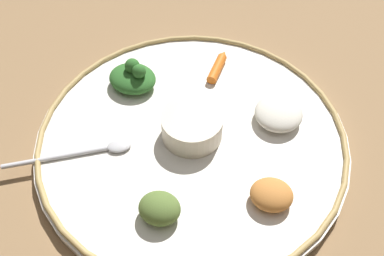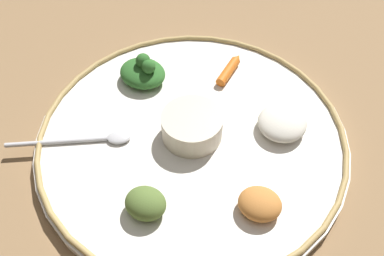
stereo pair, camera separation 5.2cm
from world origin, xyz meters
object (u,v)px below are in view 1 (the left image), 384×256
center_bowl (192,125)px  greens_pile (133,77)px  carrot_near_spoon (218,66)px  spoon (88,151)px

center_bowl → greens_pile: size_ratio=0.92×
carrot_near_spoon → greens_pile: bearing=16.1°
center_bowl → spoon: 0.15m
center_bowl → greens_pile: (0.10, -0.10, -0.00)m
center_bowl → greens_pile: bearing=-46.4°
spoon → greens_pile: 0.15m
center_bowl → spoon: size_ratio=0.50×
center_bowl → spoon: (0.14, 0.04, -0.02)m
spoon → carrot_near_spoon: 0.25m
spoon → greens_pile: (-0.05, -0.14, 0.01)m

